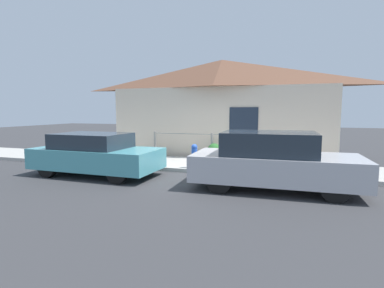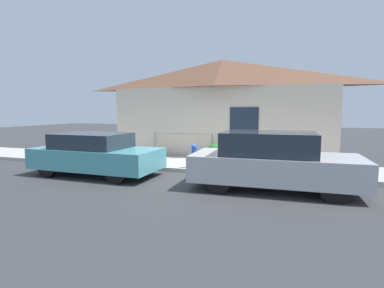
{
  "view_description": "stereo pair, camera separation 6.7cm",
  "coord_description": "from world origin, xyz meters",
  "px_view_note": "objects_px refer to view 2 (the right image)",
  "views": [
    {
      "loc": [
        2.86,
        -8.87,
        1.98
      ],
      "look_at": [
        -0.18,
        0.3,
        0.9
      ],
      "focal_mm": 28.0,
      "sensor_mm": 36.0,
      "label": 1
    },
    {
      "loc": [
        2.93,
        -8.85,
        1.98
      ],
      "look_at": [
        -0.18,
        0.3,
        0.9
      ],
      "focal_mm": 28.0,
      "sensor_mm": 36.0,
      "label": 2
    }
  ],
  "objects_px": {
    "car_right": "(273,161)",
    "fire_hydrant": "(194,156)",
    "car_left": "(96,154)",
    "potted_plant_near_hydrant": "(214,151)"
  },
  "relations": [
    {
      "from": "car_left",
      "to": "fire_hydrant",
      "type": "distance_m",
      "value": 3.08
    },
    {
      "from": "car_right",
      "to": "potted_plant_near_hydrant",
      "type": "bearing_deg",
      "value": 123.95
    },
    {
      "from": "car_right",
      "to": "fire_hydrant",
      "type": "relative_size",
      "value": 5.32
    },
    {
      "from": "car_left",
      "to": "potted_plant_near_hydrant",
      "type": "relative_size",
      "value": 6.27
    },
    {
      "from": "fire_hydrant",
      "to": "car_left",
      "type": "bearing_deg",
      "value": -152.14
    },
    {
      "from": "car_left",
      "to": "potted_plant_near_hydrant",
      "type": "xyz_separation_m",
      "value": [
        2.92,
        3.27,
        -0.2
      ]
    },
    {
      "from": "car_right",
      "to": "car_left",
      "type": "bearing_deg",
      "value": 178.26
    },
    {
      "from": "car_left",
      "to": "car_right",
      "type": "height_order",
      "value": "car_right"
    },
    {
      "from": "fire_hydrant",
      "to": "car_right",
      "type": "bearing_deg",
      "value": -29.41
    },
    {
      "from": "car_right",
      "to": "potted_plant_near_hydrant",
      "type": "distance_m",
      "value": 4.04
    }
  ]
}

